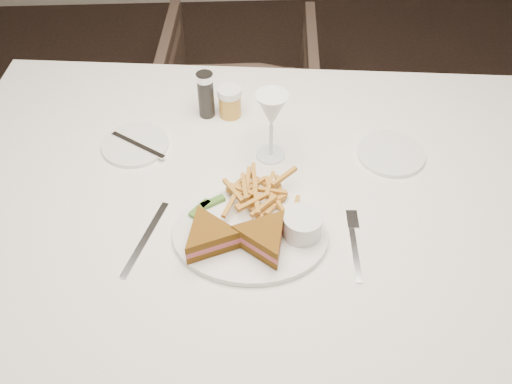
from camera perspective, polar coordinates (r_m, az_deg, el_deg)
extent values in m
cube|color=white|center=(1.56, -0.09, -9.49)|extent=(1.53, 1.10, 0.75)
imported|color=#4A382D|center=(2.31, -1.61, 10.31)|extent=(0.63, 0.59, 0.60)
ellipsoid|color=white|center=(1.17, -0.58, -4.30)|extent=(0.34, 0.28, 0.01)
cube|color=silver|center=(1.19, -10.98, -4.60)|extent=(0.08, 0.20, 0.00)
cylinder|color=white|center=(1.40, -11.99, 4.68)|extent=(0.16, 0.16, 0.01)
cylinder|color=white|center=(1.38, 13.33, 3.77)|extent=(0.16, 0.16, 0.01)
cylinder|color=black|center=(1.43, -5.04, 9.65)|extent=(0.04, 0.04, 0.12)
cylinder|color=#C18C2E|center=(1.44, -2.63, 8.98)|extent=(0.06, 0.06, 0.08)
cube|color=#3E6C25|center=(1.22, -4.35, -1.02)|extent=(0.06, 0.04, 0.01)
cube|color=#3E6C25|center=(1.21, -5.63, -1.66)|extent=(0.05, 0.05, 0.01)
cylinder|color=white|center=(1.15, 4.66, -3.30)|extent=(0.08, 0.08, 0.05)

